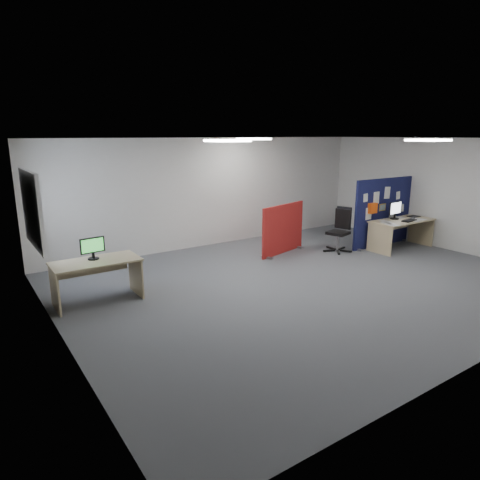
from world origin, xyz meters
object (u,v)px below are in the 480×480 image
main_desk (400,227)px  red_divider (283,229)px  second_desk (96,271)px  monitor_second (93,247)px  office_chair (341,227)px  monitor_main (395,209)px  navy_divider (383,212)px

main_desk → red_divider: red_divider is taller
second_desk → monitor_second: monitor_second is taller
red_divider → office_chair: bearing=-41.7°
monitor_main → second_desk: (-7.19, 0.56, -0.43)m
main_desk → red_divider: 2.97m
monitor_second → main_desk: bearing=-12.1°
navy_divider → monitor_main: 0.34m
main_desk → monitor_second: (-7.26, 0.77, 0.38)m
second_desk → navy_divider: bearing=-2.0°
navy_divider → main_desk: size_ratio=1.22×
main_desk → red_divider: bearing=153.9°
main_desk → office_chair: (-1.40, 0.67, 0.04)m
navy_divider → office_chair: size_ratio=1.98×
main_desk → monitor_main: size_ratio=3.40×
main_desk → second_desk: (-7.26, 0.70, -0.01)m
monitor_second → navy_divider: bearing=-8.6°
navy_divider → office_chair: navy_divider is taller
main_desk → second_desk: bearing=174.5°
red_divider → monitor_main: bearing=-39.2°
red_divider → main_desk: bearing=-41.1°
navy_divider → second_desk: size_ratio=1.47×
monitor_main → monitor_second: bearing=168.3°
red_divider → monitor_second: bearing=171.7°
monitor_main → red_divider: size_ratio=0.33×
main_desk → monitor_second: monitor_second is taller
navy_divider → monitor_second: size_ratio=5.04×
navy_divider → red_divider: 2.71m
main_desk → monitor_main: (-0.07, 0.14, 0.42)m
main_desk → monitor_second: 7.31m
navy_divider → monitor_main: navy_divider is taller
second_desk → red_divider: bearing=7.5°
office_chair → red_divider: bearing=138.4°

